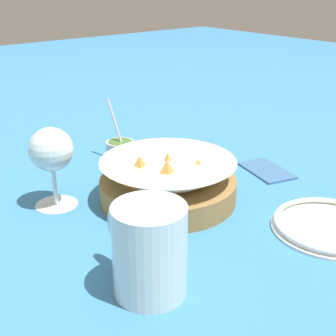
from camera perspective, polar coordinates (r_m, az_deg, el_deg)
name	(u,v)px	position (r m, az deg, el deg)	size (l,w,h in m)	color
ground_plane	(156,202)	(0.82, -1.47, -4.18)	(4.00, 4.00, 0.00)	teal
food_basket	(167,182)	(0.81, -0.09, -1.74)	(0.24, 0.24, 0.10)	olive
sauce_cup	(120,150)	(0.99, -5.83, 2.20)	(0.07, 0.06, 0.13)	#B7B7BC
wine_glass	(51,152)	(0.80, -14.04, 1.85)	(0.07, 0.07, 0.14)	silver
beer_mug	(149,253)	(0.58, -2.35, -10.30)	(0.14, 0.09, 0.12)	silver
side_plate	(330,226)	(0.78, 19.15, -6.67)	(0.18, 0.18, 0.01)	white
napkin	(267,169)	(0.96, 11.92, -0.17)	(0.13, 0.10, 0.01)	#38608E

